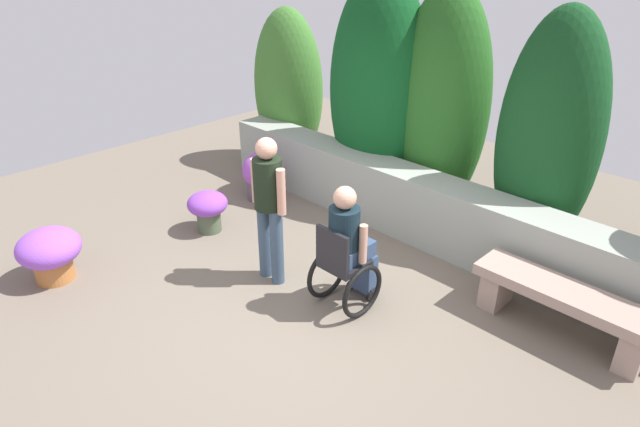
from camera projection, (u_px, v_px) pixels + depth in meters
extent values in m
plane|color=#706456|center=(306.00, 305.00, 5.62)|extent=(11.48, 11.48, 0.00)
cube|color=#959D91|center=(423.00, 208.00, 6.68)|extent=(6.54, 0.51, 0.82)
ellipsoid|color=#3E762E|center=(288.00, 88.00, 8.61)|extent=(1.26, 0.88, 2.43)
ellipsoid|color=#104D1F|center=(378.00, 91.00, 7.28)|extent=(1.47, 1.03, 3.04)
ellipsoid|color=#245E1F|center=(441.00, 106.00, 6.88)|extent=(1.27, 0.89, 2.92)
ellipsoid|color=#14451E|center=(548.00, 139.00, 5.96)|extent=(1.15, 0.80, 2.80)
cube|color=gray|center=(497.00, 287.00, 5.57)|extent=(0.20, 0.38, 0.39)
cube|color=gray|center=(634.00, 349.00, 4.75)|extent=(0.20, 0.38, 0.39)
cube|color=gray|center=(566.00, 294.00, 5.05)|extent=(1.67, 0.44, 0.11)
cube|color=black|center=(345.00, 263.00, 5.41)|extent=(0.40, 0.40, 0.06)
cube|color=black|center=(332.00, 250.00, 5.19)|extent=(0.40, 0.04, 0.40)
cube|color=black|center=(365.00, 284.00, 5.79)|extent=(0.28, 0.12, 0.03)
torus|color=black|center=(327.00, 273.00, 5.66)|extent=(0.05, 0.56, 0.56)
torus|color=black|center=(362.00, 292.00, 5.36)|extent=(0.05, 0.56, 0.56)
cylinder|color=black|center=(350.00, 285.00, 5.86)|extent=(0.03, 0.10, 0.10)
cylinder|color=black|center=(370.00, 296.00, 5.68)|extent=(0.03, 0.10, 0.10)
cube|color=#34486A|center=(352.00, 250.00, 5.42)|extent=(0.30, 0.40, 0.16)
cube|color=#34486A|center=(364.00, 271.00, 5.70)|extent=(0.26, 0.14, 0.43)
cylinder|color=#13252E|center=(344.00, 232.00, 5.23)|extent=(0.30, 0.30, 0.50)
cylinder|color=tan|center=(334.00, 230.00, 5.42)|extent=(0.08, 0.08, 0.40)
cylinder|color=tan|center=(363.00, 244.00, 5.18)|extent=(0.08, 0.08, 0.40)
sphere|color=tan|center=(345.00, 198.00, 5.07)|extent=(0.22, 0.22, 0.22)
cylinder|color=#3B5067|center=(265.00, 240.00, 5.94)|extent=(0.14, 0.14, 0.87)
cylinder|color=#3B5067|center=(277.00, 247.00, 5.81)|extent=(0.14, 0.14, 0.87)
cylinder|color=black|center=(268.00, 184.00, 5.56)|extent=(0.30, 0.30, 0.54)
cylinder|color=tan|center=(256.00, 181.00, 5.69)|extent=(0.09, 0.09, 0.48)
cylinder|color=tan|center=(281.00, 192.00, 5.44)|extent=(0.09, 0.09, 0.48)
sphere|color=tan|center=(266.00, 148.00, 5.38)|extent=(0.22, 0.22, 0.22)
cylinder|color=#AF6A36|center=(54.00, 267.00, 6.00)|extent=(0.40, 0.40, 0.29)
ellipsoid|color=#284B0A|center=(50.00, 252.00, 5.91)|extent=(0.44, 0.44, 0.14)
ellipsoid|color=#984FD8|center=(49.00, 248.00, 5.88)|extent=(0.67, 0.67, 0.40)
cylinder|color=#495841|center=(209.00, 220.00, 6.97)|extent=(0.30, 0.30, 0.30)
ellipsoid|color=#206D2E|center=(208.00, 207.00, 6.88)|extent=(0.33, 0.33, 0.10)
ellipsoid|color=purple|center=(207.00, 204.00, 6.86)|extent=(0.50, 0.50, 0.29)
cylinder|color=#534758|center=(260.00, 189.00, 7.81)|extent=(0.36, 0.36, 0.29)
ellipsoid|color=#15490C|center=(259.00, 175.00, 7.72)|extent=(0.40, 0.40, 0.17)
ellipsoid|color=purple|center=(259.00, 170.00, 7.68)|extent=(0.46, 0.46, 0.50)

